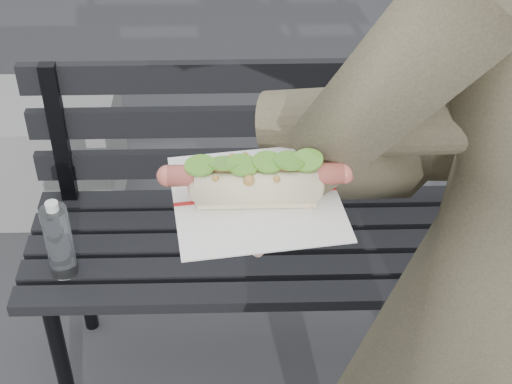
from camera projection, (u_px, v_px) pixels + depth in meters
park_bench at (318, 209)px, 1.99m from camera, size 1.50×0.44×0.88m
held_hotdog at (413, 136)px, 0.93m from camera, size 0.62×0.30×0.20m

